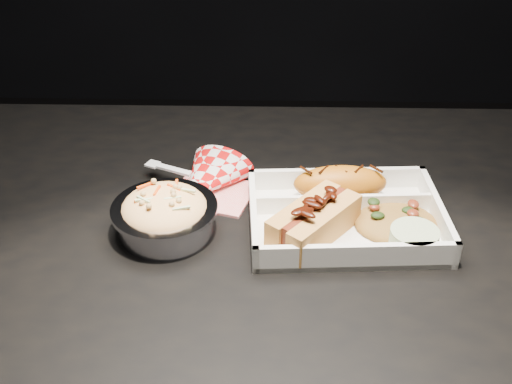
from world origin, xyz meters
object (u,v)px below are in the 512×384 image
dining_table (294,297)px  napkin_fork (206,181)px  fried_pastry (340,183)px  hotdog (314,219)px  foil_coleslaw_cup (165,213)px  food_tray (345,220)px

dining_table → napkin_fork: bearing=135.7°
dining_table → fried_pastry: fried_pastry is taller
fried_pastry → hotdog: size_ratio=0.95×
fried_pastry → napkin_fork: napkin_fork is taller
fried_pastry → foil_coleslaw_cup: size_ratio=0.94×
hotdog → fried_pastry: bearing=14.4°
hotdog → foil_coleslaw_cup: same height
dining_table → foil_coleslaw_cup: foil_coleslaw_cup is taller
foil_coleslaw_cup → fried_pastry: bearing=17.4°
hotdog → napkin_fork: napkin_fork is taller
dining_table → hotdog: hotdog is taller
fried_pastry → foil_coleslaw_cup: bearing=-162.6°
hotdog → foil_coleslaw_cup: bearing=126.4°
foil_coleslaw_cup → napkin_fork: napkin_fork is taller
food_tray → fried_pastry: 0.06m
foil_coleslaw_cup → napkin_fork: size_ratio=0.81×
foil_coleslaw_cup → napkin_fork: (0.04, 0.10, -0.01)m
hotdog → napkin_fork: size_ratio=0.80×
dining_table → hotdog: 0.13m
fried_pastry → foil_coleslaw_cup: (-0.23, -0.07, -0.00)m
food_tray → fried_pastry: fried_pastry is taller
dining_table → fried_pastry: (0.06, 0.10, 0.12)m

